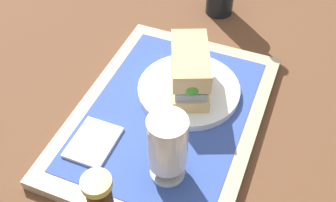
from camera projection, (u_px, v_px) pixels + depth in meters
name	position (u px, v px, depth m)	size (l,w,h in m)	color
ground_plane	(168.00, 120.00, 0.75)	(3.00, 3.00, 0.00)	brown
tray	(168.00, 116.00, 0.74)	(0.44, 0.32, 0.02)	tan
placemat	(168.00, 112.00, 0.74)	(0.38, 0.27, 0.00)	#2D4793
plate	(189.00, 90.00, 0.76)	(0.19, 0.19, 0.01)	white
sandwich	(190.00, 71.00, 0.72)	(0.14, 0.11, 0.08)	tan
beer_glass	(168.00, 146.00, 0.60)	(0.06, 0.06, 0.12)	silver
napkin_folded	(93.00, 142.00, 0.69)	(0.09, 0.07, 0.01)	white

